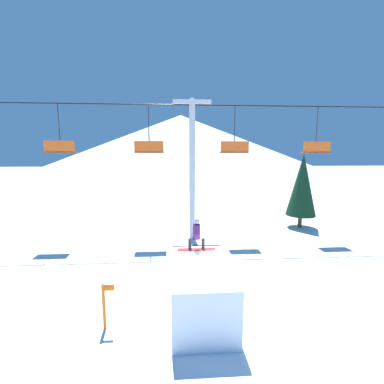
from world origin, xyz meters
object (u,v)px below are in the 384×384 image
object	(u,v)px
snowboarder	(197,234)
trail_marker	(104,305)
snow_ramp	(201,289)
pine_tree_near	(302,185)

from	to	relation	value
snowboarder	trail_marker	distance (m)	4.03
snow_ramp	snowboarder	bearing A→B (deg)	92.07
snowboarder	pine_tree_near	size ratio (longest dim) A/B	0.27
snow_ramp	pine_tree_near	bearing A→B (deg)	49.88
snowboarder	trail_marker	bearing A→B (deg)	-148.30
snow_ramp	snowboarder	distance (m)	2.07
pine_tree_near	trail_marker	size ratio (longest dim) A/B	3.67
snow_ramp	pine_tree_near	xyz separation A→B (m)	(8.71, 10.34, 2.36)
snow_ramp	pine_tree_near	distance (m)	13.72
snow_ramp	trail_marker	world-z (taller)	snow_ramp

